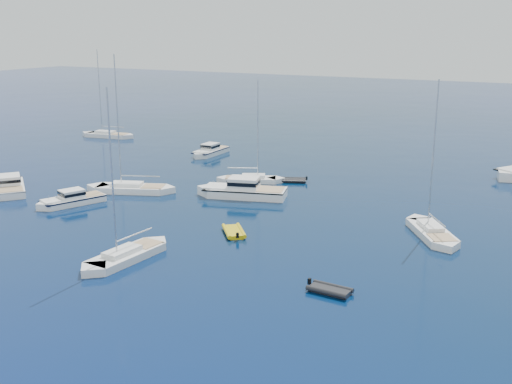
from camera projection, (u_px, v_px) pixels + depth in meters
ground at (101, 330)px, 39.17m from camera, size 400.00×400.00×0.00m
motor_cruiser_left at (71, 205)px, 66.69m from camera, size 5.31×8.32×2.10m
motor_cruiser_centre at (242, 197)px, 69.79m from camera, size 11.44×6.24×2.87m
motor_cruiser_far_l at (11, 191)px, 72.18m from camera, size 9.16×8.34×2.50m
motor_cruiser_horizon at (210, 155)px, 92.60m from camera, size 2.54×8.30×2.18m
sailboat_fore at (126, 260)px, 50.96m from camera, size 3.52×10.22×14.73m
sailboat_mid_r at (431, 236)px, 56.77m from camera, size 7.55×9.82×14.67m
sailboat_mid_l at (131, 192)px, 71.85m from camera, size 11.35×6.67×16.26m
sailboat_centre at (251, 182)px, 76.38m from camera, size 8.96×5.86×12.98m
sailboat_far_l at (108, 137)px, 107.34m from camera, size 10.80×4.36×15.44m
tender_yellow at (234, 234)px, 57.30m from camera, size 4.08×4.34×0.95m
tender_grey_near at (330, 293)px, 44.62m from camera, size 3.44×2.08×0.95m
tender_grey_far at (293, 182)px, 76.45m from camera, size 3.86×3.01×0.95m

